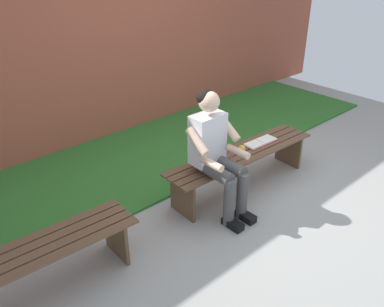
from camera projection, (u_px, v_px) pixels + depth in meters
The scene contains 8 objects.
ground_plane at pixel (230, 297), 3.13m from camera, with size 10.00×7.00×0.04m, color #9E9E99.
grass_strip at pixel (86, 180), 4.60m from camera, with size 9.00×1.81×0.03m, color #2D6B28.
brick_wall at pixel (85, 21), 4.93m from camera, with size 9.50×0.24×3.13m, color #9E4C38.
bench_near at pixel (242, 160), 4.34m from camera, with size 1.89×0.47×0.43m.
bench_far at pixel (14, 270), 2.90m from camera, with size 1.91×0.47×0.43m.
person_seated at pixel (216, 150), 3.82m from camera, with size 0.50×0.69×1.23m.
apple at pixel (242, 149), 4.29m from camera, with size 0.08×0.08×0.08m, color gold.
book_open at pixel (260, 142), 4.50m from camera, with size 0.42×0.17×0.02m.
Camera 1 is at (2.94, 2.47, 2.43)m, focal length 37.64 mm.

